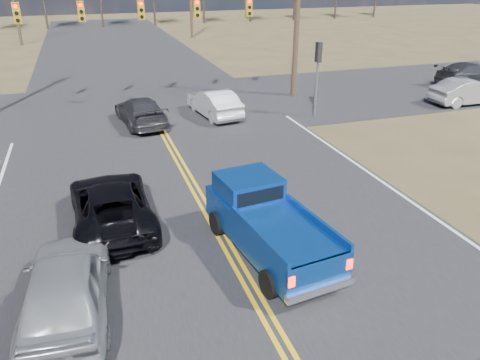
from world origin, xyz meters
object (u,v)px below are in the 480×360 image
object	(u,v)px
cross_car_east_far	(469,74)
black_suv	(111,204)
silver_suv	(66,287)
cross_car_east_near	(468,92)
white_car_queue	(214,103)
pickup_truck	(267,223)
dgrey_car_queue	(141,111)

from	to	relation	value
cross_car_east_far	black_suv	bearing A→B (deg)	107.24
silver_suv	black_suv	distance (m)	4.19
cross_car_east_near	white_car_queue	bearing A→B (deg)	80.80
black_suv	white_car_queue	world-z (taller)	white_car_queue
black_suv	cross_car_east_near	world-z (taller)	cross_car_east_near
pickup_truck	dgrey_car_queue	xyz separation A→B (m)	(-1.79, 12.99, -0.23)
silver_suv	black_suv	size ratio (longest dim) A/B	0.92
white_car_queue	cross_car_east_near	size ratio (longest dim) A/B	0.97
pickup_truck	silver_suv	world-z (taller)	pickup_truck
silver_suv	cross_car_east_near	xyz separation A→B (m)	(22.12, 11.94, -0.04)
black_suv	white_car_queue	size ratio (longest dim) A/B	1.15
white_car_queue	cross_car_east_far	size ratio (longest dim) A/B	0.87
cross_car_east_near	cross_car_east_far	world-z (taller)	cross_car_east_near
silver_suv	dgrey_car_queue	bearing A→B (deg)	-99.80
silver_suv	black_suv	xyz separation A→B (m)	(1.28, 3.99, -0.09)
white_car_queue	dgrey_car_queue	world-z (taller)	white_car_queue
white_car_queue	cross_car_east_far	bearing A→B (deg)	177.71
black_suv	dgrey_car_queue	xyz separation A→B (m)	(2.20, 10.07, -0.02)
pickup_truck	dgrey_car_queue	bearing A→B (deg)	90.70
silver_suv	pickup_truck	bearing A→B (deg)	-164.44
white_car_queue	black_suv	bearing A→B (deg)	51.47
black_suv	cross_car_east_far	world-z (taller)	cross_car_east_far
black_suv	white_car_queue	xyz separation A→B (m)	(6.15, 10.32, 0.02)
pickup_truck	cross_car_east_far	distance (m)	25.53
black_suv	white_car_queue	distance (m)	12.01
silver_suv	dgrey_car_queue	xyz separation A→B (m)	(3.48, 14.06, -0.11)
silver_suv	cross_car_east_far	xyz separation A→B (m)	(25.92, 16.08, -0.06)
white_car_queue	cross_car_east_near	distance (m)	14.88
white_car_queue	cross_car_east_near	world-z (taller)	cross_car_east_near
cross_car_east_near	cross_car_east_far	size ratio (longest dim) A/B	0.90
black_suv	cross_car_east_far	distance (m)	27.44
silver_suv	cross_car_east_near	world-z (taller)	silver_suv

